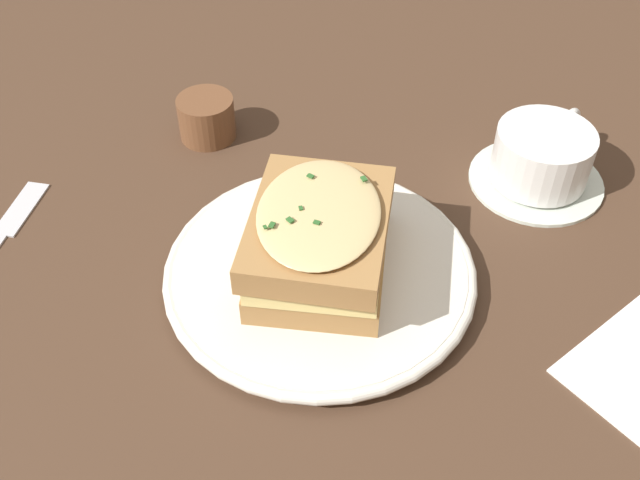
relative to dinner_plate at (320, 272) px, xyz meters
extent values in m
plane|color=#473021|center=(0.02, 0.01, -0.01)|extent=(2.40, 2.40, 0.00)
cylinder|color=silver|center=(0.00, 0.00, 0.00)|extent=(0.25, 0.25, 0.02)
torus|color=silver|center=(0.00, 0.00, 0.00)|extent=(0.26, 0.26, 0.01)
cube|color=#A37542|center=(0.00, 0.00, 0.02)|extent=(0.16, 0.17, 0.02)
cube|color=#EAD17A|center=(0.00, 0.00, 0.04)|extent=(0.16, 0.17, 0.01)
cube|color=#A37542|center=(0.00, 0.00, 0.06)|extent=(0.16, 0.17, 0.02)
ellipsoid|color=#DBBC7F|center=(0.00, 0.00, 0.07)|extent=(0.14, 0.16, 0.01)
cube|color=#2D6028|center=(0.02, 0.00, 0.08)|extent=(0.00, 0.00, 0.00)
cube|color=#2D6028|center=(0.03, 0.01, 0.08)|extent=(0.01, 0.01, 0.00)
cube|color=#2D6028|center=(0.00, -0.03, 0.08)|extent=(0.01, 0.01, 0.00)
cube|color=#2D6028|center=(0.05, 0.01, 0.08)|extent=(0.00, 0.00, 0.00)
cube|color=#2D6028|center=(0.04, 0.01, 0.08)|extent=(0.01, 0.01, 0.00)
cube|color=#2D6028|center=(0.01, 0.02, 0.08)|extent=(0.01, 0.01, 0.00)
cube|color=#2D6028|center=(-0.04, -0.01, 0.08)|extent=(0.00, 0.01, 0.00)
cylinder|color=silver|center=(-0.24, -0.04, -0.01)|extent=(0.13, 0.13, 0.01)
cylinder|color=white|center=(-0.24, -0.04, 0.02)|extent=(0.09, 0.09, 0.05)
cylinder|color=#381E0F|center=(-0.24, -0.04, 0.04)|extent=(0.08, 0.08, 0.00)
torus|color=white|center=(-0.29, -0.07, 0.02)|extent=(0.04, 0.03, 0.04)
cube|color=silver|center=(0.23, -0.18, -0.01)|extent=(0.06, 0.07, 0.00)
cube|color=#333335|center=(0.23, -0.20, -0.01)|extent=(0.03, 0.04, 0.00)
cube|color=#333335|center=(0.22, -0.19, -0.01)|extent=(0.03, 0.04, 0.00)
cube|color=#333335|center=(0.22, -0.19, -0.01)|extent=(0.03, 0.04, 0.00)
cylinder|color=brown|center=(0.03, -0.23, 0.01)|extent=(0.06, 0.06, 0.04)
camera|label=1|loc=(0.16, 0.40, 0.46)|focal=42.00mm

